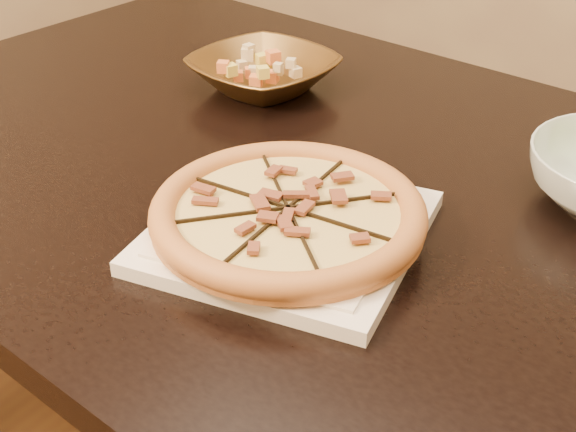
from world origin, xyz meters
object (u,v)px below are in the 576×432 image
at_px(bronze_bowl, 263,73).
at_px(plate, 288,231).
at_px(dining_table, 300,224).
at_px(pizza, 288,213).

bearing_deg(bronze_bowl, plate, -49.65).
distance_m(dining_table, pizza, 0.22).
bearing_deg(plate, pizza, 176.26).
bearing_deg(plate, dining_table, 120.04).
distance_m(plate, pizza, 0.02).
xyz_separation_m(pizza, bronze_bowl, (-0.28, 0.33, -0.01)).
xyz_separation_m(dining_table, pizza, (0.09, -0.16, 0.13)).
bearing_deg(plate, bronze_bowl, 130.35).
bearing_deg(dining_table, bronze_bowl, 137.69).
xyz_separation_m(plate, pizza, (-0.00, 0.00, 0.02)).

